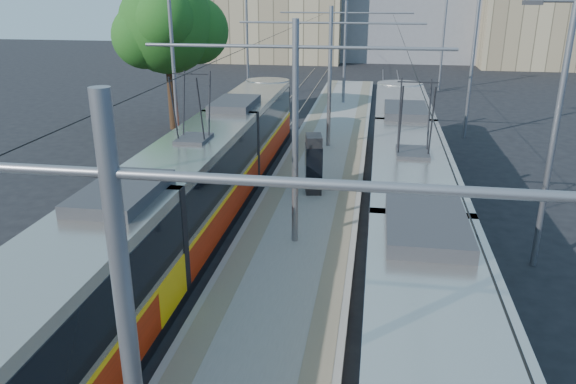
# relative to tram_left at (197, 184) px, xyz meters

# --- Properties ---
(platform) EXTENTS (4.00, 50.00, 0.30)m
(platform) POSITION_rel_tram_left_xyz_m (3.60, 8.01, -1.56)
(platform) COLOR gray
(platform) RESTS_ON ground
(tactile_strip_left) EXTENTS (0.70, 50.00, 0.01)m
(tactile_strip_left) POSITION_rel_tram_left_xyz_m (2.15, 8.01, -1.40)
(tactile_strip_left) COLOR gray
(tactile_strip_left) RESTS_ON platform
(tactile_strip_right) EXTENTS (0.70, 50.00, 0.01)m
(tactile_strip_right) POSITION_rel_tram_left_xyz_m (5.05, 8.01, -1.40)
(tactile_strip_right) COLOR gray
(tactile_strip_right) RESTS_ON platform
(rails) EXTENTS (8.71, 70.00, 0.03)m
(rails) POSITION_rel_tram_left_xyz_m (3.60, 8.01, -1.69)
(rails) COLOR gray
(rails) RESTS_ON ground
(tram_left) EXTENTS (2.43, 28.12, 5.50)m
(tram_left) POSITION_rel_tram_left_xyz_m (0.00, 0.00, 0.00)
(tram_left) COLOR black
(tram_left) RESTS_ON ground
(tram_right) EXTENTS (2.43, 29.47, 5.50)m
(tram_right) POSITION_rel_tram_left_xyz_m (7.20, -0.56, 0.15)
(tram_right) COLOR black
(tram_right) RESTS_ON ground
(catenary) EXTENTS (9.20, 70.00, 7.00)m
(catenary) POSITION_rel_tram_left_xyz_m (3.60, 5.16, 2.81)
(catenary) COLOR slate
(catenary) RESTS_ON platform
(street_lamps) EXTENTS (15.18, 38.22, 8.00)m
(street_lamps) POSITION_rel_tram_left_xyz_m (3.60, 12.01, 2.47)
(street_lamps) COLOR slate
(street_lamps) RESTS_ON ground
(shelter) EXTENTS (0.84, 1.16, 2.35)m
(shelter) POSITION_rel_tram_left_xyz_m (3.65, 3.79, -0.18)
(shelter) COLOR black
(shelter) RESTS_ON platform
(tree) EXTENTS (6.09, 5.63, 8.85)m
(tree) POSITION_rel_tram_left_xyz_m (-5.79, 14.71, 4.28)
(tree) COLOR #382314
(tree) RESTS_ON ground
(building_right) EXTENTS (14.28, 10.20, 11.61)m
(building_right) POSITION_rel_tram_left_xyz_m (23.60, 49.01, 4.10)
(building_right) COLOR tan
(building_right) RESTS_ON ground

